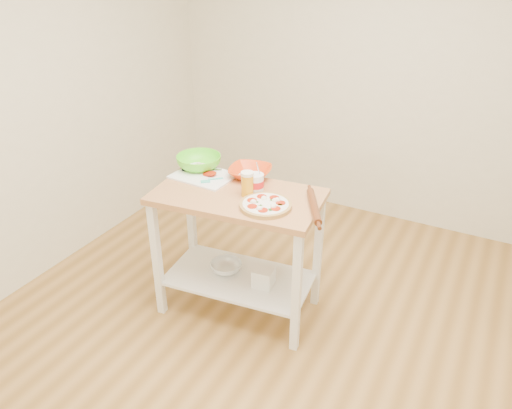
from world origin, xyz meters
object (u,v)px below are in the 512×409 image
object	(u,v)px
pizza	(266,205)
cutting_board	(204,175)
rolling_pin	(314,206)
beer_pint	(247,184)
yogurt_tub	(256,183)
knife	(196,170)
green_bowl	(199,162)
spatula	(211,180)
orange_bowl	(250,172)
prep_island	(238,229)
shelf_bin	(264,277)
shelf_glass_bowl	(226,267)

from	to	relation	value
pizza	cutting_board	size ratio (longest dim) A/B	0.75
pizza	rolling_pin	size ratio (longest dim) A/B	0.79
beer_pint	yogurt_tub	xyz separation A→B (m)	(0.02, 0.07, -0.02)
knife	rolling_pin	xyz separation A→B (m)	(0.92, -0.13, 0.01)
cutting_board	green_bowl	world-z (taller)	green_bowl
yogurt_tub	spatula	bearing A→B (deg)	-177.87
beer_pint	yogurt_tub	bearing A→B (deg)	70.90
green_bowl	pizza	bearing A→B (deg)	-23.52
cutting_board	orange_bowl	bearing A→B (deg)	29.03
pizza	orange_bowl	xyz separation A→B (m)	(-0.29, 0.33, 0.02)
orange_bowl	pizza	bearing A→B (deg)	-49.41
spatula	orange_bowl	distance (m)	0.27
prep_island	shelf_bin	world-z (taller)	prep_island
prep_island	green_bowl	distance (m)	0.57
rolling_pin	shelf_bin	distance (m)	0.67
orange_bowl	knife	bearing A→B (deg)	-164.32
prep_island	orange_bowl	bearing A→B (deg)	100.51
prep_island	beer_pint	world-z (taller)	beer_pint
shelf_glass_bowl	shelf_bin	size ratio (longest dim) A/B	1.67
yogurt_tub	knife	bearing A→B (deg)	171.16
beer_pint	shelf_bin	xyz separation A→B (m)	(0.13, -0.01, -0.66)
cutting_board	knife	world-z (taller)	cutting_board
rolling_pin	shelf_bin	world-z (taller)	rolling_pin
beer_pint	prep_island	bearing A→B (deg)	-171.08
knife	shelf_glass_bowl	distance (m)	0.71
cutting_board	yogurt_tub	bearing A→B (deg)	-2.88
cutting_board	orange_bowl	xyz separation A→B (m)	(0.28, 0.14, 0.03)
cutting_board	knife	size ratio (longest dim) A/B	1.68
beer_pint	knife	bearing A→B (deg)	163.14
prep_island	pizza	distance (m)	0.37
rolling_pin	shelf_bin	bearing A→B (deg)	-173.95
prep_island	cutting_board	size ratio (longest dim) A/B	2.68
pizza	shelf_glass_bowl	size ratio (longest dim) A/B	1.43
prep_island	beer_pint	xyz separation A→B (m)	(0.07, 0.01, 0.34)
prep_island	yogurt_tub	bearing A→B (deg)	40.70
shelf_glass_bowl	rolling_pin	bearing A→B (deg)	1.04
orange_bowl	shelf_glass_bowl	xyz separation A→B (m)	(-0.06, -0.24, -0.64)
spatula	green_bowl	distance (m)	0.24
green_bowl	rolling_pin	bearing A→B (deg)	-11.20
prep_island	pizza	size ratio (longest dim) A/B	3.56
knife	shelf_bin	world-z (taller)	knife
cutting_board	orange_bowl	world-z (taller)	orange_bowl
spatula	green_bowl	xyz separation A→B (m)	(-0.19, 0.15, 0.03)
prep_island	shelf_bin	distance (m)	0.37
spatula	orange_bowl	world-z (taller)	orange_bowl
rolling_pin	shelf_glass_bowl	xyz separation A→B (m)	(-0.62, -0.01, -0.63)
shelf_glass_bowl	shelf_bin	bearing A→B (deg)	-4.10
orange_bowl	shelf_glass_bowl	bearing A→B (deg)	-105.01
orange_bowl	green_bowl	world-z (taller)	green_bowl
rolling_pin	yogurt_tub	bearing A→B (deg)	173.38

